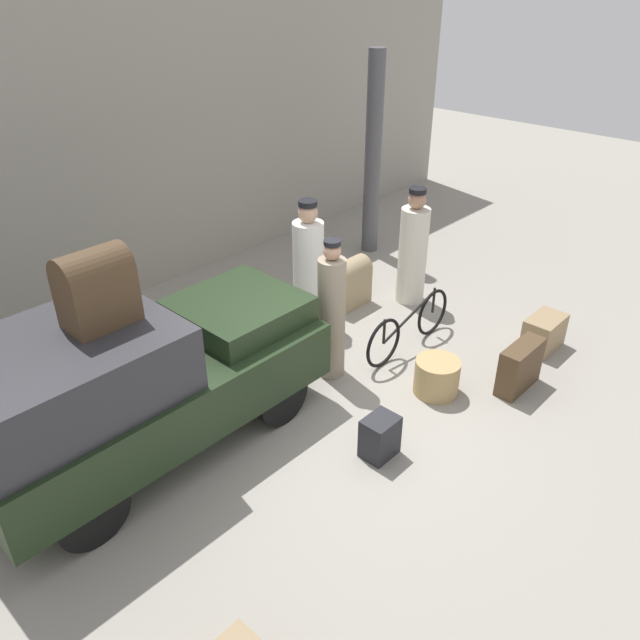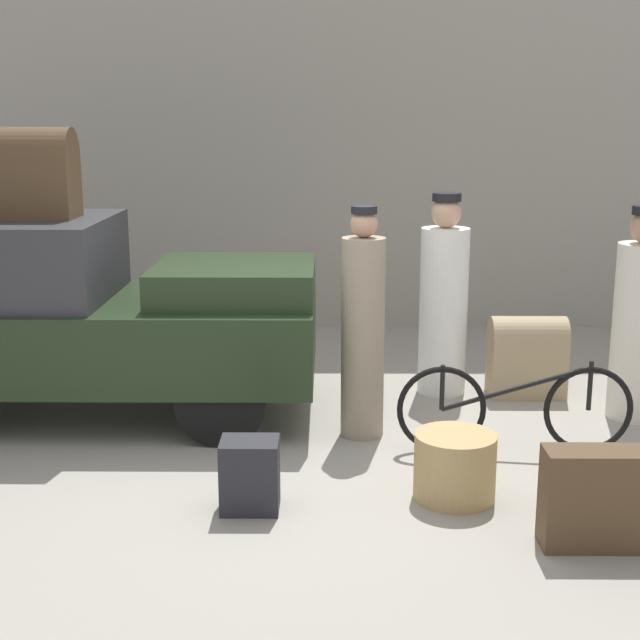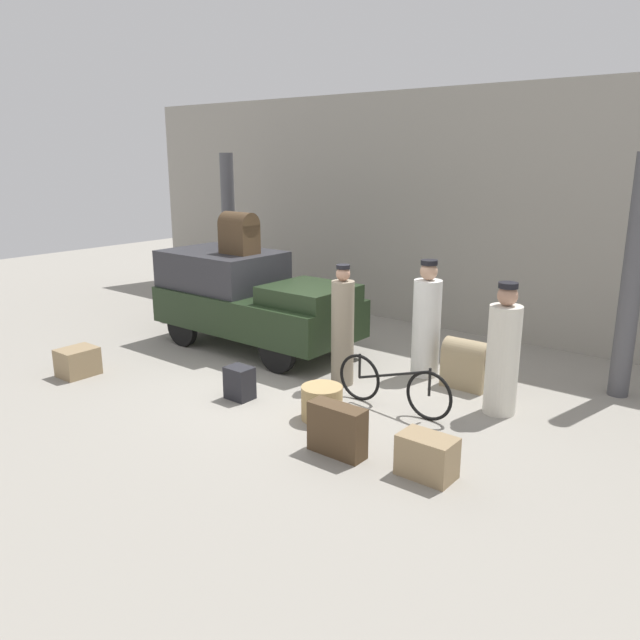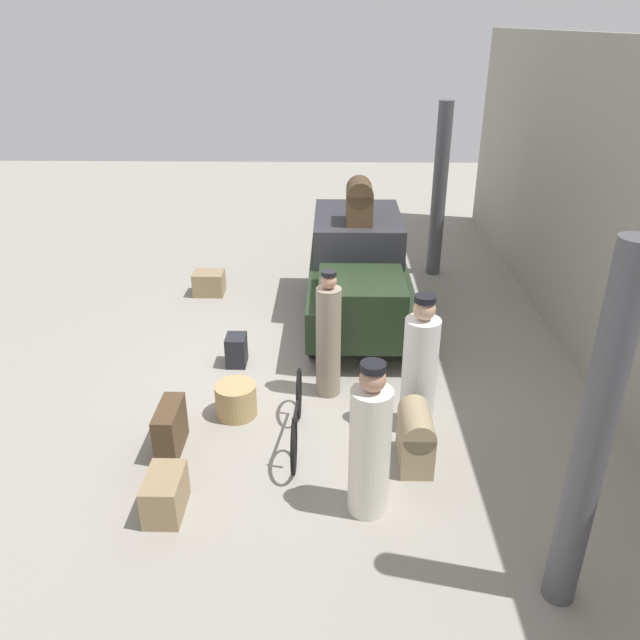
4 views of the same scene
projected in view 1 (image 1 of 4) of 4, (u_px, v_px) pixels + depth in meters
The scene contains 14 objects.
ground_plane at pixel (321, 402), 7.33m from camera, with size 30.00×30.00×0.00m, color gray.
station_building_facade at pixel (105, 148), 8.60m from camera, with size 16.00×0.15×4.50m.
canopy_pillar_right at pixel (373, 156), 10.35m from camera, with size 0.28×0.28×3.35m.
truck at pixel (134, 380), 6.17m from camera, with size 3.68×1.61×1.65m.
bicycle at pixel (409, 326), 8.16m from camera, with size 1.75×0.04×0.70m.
wicker_basket at pixel (437, 377), 7.39m from camera, with size 0.53×0.53×0.44m.
porter_lifting_near_truck at pixel (413, 251), 9.14m from camera, with size 0.42×0.42×1.75m.
porter_carrying_trunk at pixel (308, 269), 8.58m from camera, with size 0.43×0.43×1.80m.
conductor_in_dark_uniform at pixel (331, 315), 7.43m from camera, with size 0.33×0.33×1.79m.
trunk_barrel_dark at pixel (349, 282), 9.21m from camera, with size 0.66×0.37×0.72m.
trunk_umber_medium at pixel (380, 437), 6.44m from camera, with size 0.37×0.29×0.46m.
trunk_large_brown at pixel (520, 367), 7.43m from camera, with size 0.69×0.25×0.59m.
suitcase_small_leather at pixel (544, 333), 8.24m from camera, with size 0.59×0.37×0.46m.
trunk_on_truck_roof at pixel (96, 287), 5.48m from camera, with size 0.62×0.42×0.72m.
Camera 1 is at (-4.29, -3.99, 4.51)m, focal length 35.00 mm.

